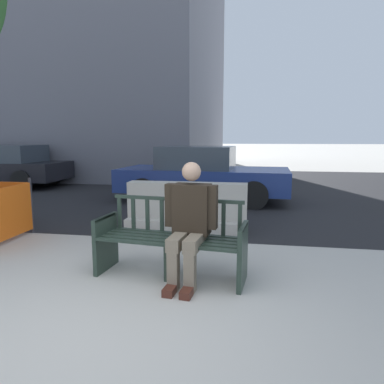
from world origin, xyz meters
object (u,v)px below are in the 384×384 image
object	(u,v)px
seated_person	(189,220)
jersey_barrier_centre	(187,212)
car_sedan_mid	(202,174)
car_sedan_far	(2,166)
street_bench	(171,242)

from	to	relation	value
seated_person	jersey_barrier_centre	world-z (taller)	seated_person
jersey_barrier_centre	car_sedan_mid	world-z (taller)	car_sedan_mid
seated_person	car_sedan_far	xyz separation A→B (m)	(-7.30, 6.35, -0.00)
street_bench	seated_person	bearing A→B (deg)	-19.98
street_bench	car_sedan_mid	size ratio (longest dim) A/B	0.41
jersey_barrier_centre	car_sedan_mid	size ratio (longest dim) A/B	0.47
jersey_barrier_centre	car_sedan_far	size ratio (longest dim) A/B	0.47
seated_person	car_sedan_far	bearing A→B (deg)	139.00
jersey_barrier_centre	car_sedan_far	distance (m)	8.18
street_bench	jersey_barrier_centre	size ratio (longest dim) A/B	0.87
jersey_barrier_centre	car_sedan_mid	distance (m)	3.01
street_bench	car_sedan_far	xyz separation A→B (m)	(-7.07, 6.26, 0.29)
street_bench	jersey_barrier_centre	world-z (taller)	street_bench
jersey_barrier_centre	car_sedan_far	bearing A→B (deg)	147.73
car_sedan_mid	street_bench	bearing A→B (deg)	-86.31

